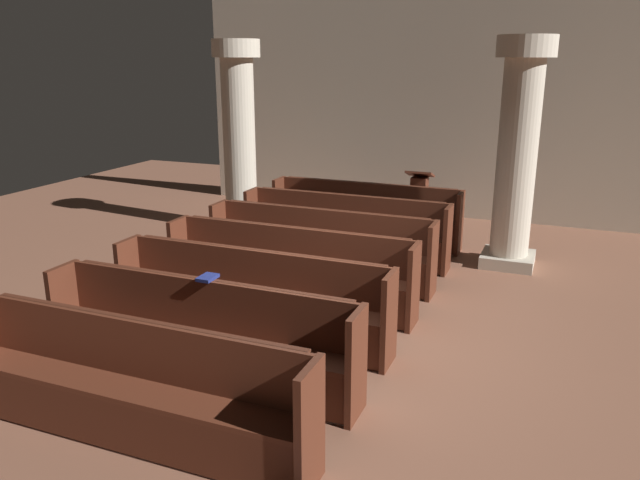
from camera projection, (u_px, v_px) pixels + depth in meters
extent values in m
plane|color=brown|center=(332.00, 336.00, 7.00)|extent=(19.20, 19.20, 0.00)
cube|color=beige|center=(446.00, 100.00, 11.77)|extent=(10.00, 0.16, 4.50)
cube|color=#562819|center=(365.00, 215.00, 10.39)|extent=(3.11, 0.38, 0.05)
cube|color=#562819|center=(368.00, 197.00, 10.47)|extent=(3.11, 0.04, 0.50)
cube|color=#492215|center=(369.00, 183.00, 10.44)|extent=(2.98, 0.06, 0.02)
cube|color=#4E2416|center=(279.00, 206.00, 10.95)|extent=(0.06, 0.44, 1.00)
cube|color=#4E2416|center=(460.00, 223.00, 9.82)|extent=(0.06, 0.44, 1.00)
cube|color=#522618|center=(361.00, 232.00, 10.31)|extent=(3.11, 0.03, 0.43)
cube|color=#562819|center=(344.00, 230.00, 9.49)|extent=(3.11, 0.38, 0.05)
cube|color=#562819|center=(348.00, 211.00, 9.56)|extent=(3.11, 0.04, 0.50)
cube|color=#492215|center=(349.00, 195.00, 9.53)|extent=(2.98, 0.06, 0.02)
cube|color=#4E2416|center=(252.00, 219.00, 10.05)|extent=(0.06, 0.44, 1.00)
cube|color=#4E2416|center=(447.00, 240.00, 8.91)|extent=(0.06, 0.44, 1.00)
cube|color=#522618|center=(340.00, 248.00, 9.40)|extent=(3.11, 0.03, 0.43)
cube|color=#562819|center=(319.00, 249.00, 8.58)|extent=(3.11, 0.38, 0.05)
cube|color=#562819|center=(323.00, 227.00, 8.65)|extent=(3.11, 0.04, 0.50)
cube|color=#492215|center=(325.00, 210.00, 8.62)|extent=(2.98, 0.06, 0.02)
cube|color=#4E2416|center=(220.00, 235.00, 9.14)|extent=(0.06, 0.44, 1.00)
cube|color=#4E2416|center=(432.00, 261.00, 8.00)|extent=(0.06, 0.44, 1.00)
cube|color=#522618|center=(314.00, 269.00, 8.49)|extent=(3.11, 0.03, 0.43)
cube|color=#562819|center=(288.00, 271.00, 7.67)|extent=(3.11, 0.38, 0.05)
cube|color=#562819|center=(293.00, 247.00, 7.74)|extent=(3.11, 0.04, 0.50)
cube|color=#492215|center=(295.00, 228.00, 7.72)|extent=(2.98, 0.06, 0.02)
cube|color=#4E2416|center=(180.00, 255.00, 8.23)|extent=(0.06, 0.44, 1.00)
cube|color=#4E2416|center=(413.00, 287.00, 7.10)|extent=(0.06, 0.44, 1.00)
cube|color=#522618|center=(282.00, 294.00, 7.58)|extent=(3.11, 0.03, 0.43)
cube|color=#562819|center=(249.00, 300.00, 6.76)|extent=(3.11, 0.38, 0.05)
cube|color=#562819|center=(255.00, 272.00, 6.83)|extent=(3.11, 0.05, 0.50)
cube|color=#492215|center=(257.00, 250.00, 6.81)|extent=(2.98, 0.06, 0.02)
cube|color=#4E2416|center=(131.00, 280.00, 7.32)|extent=(0.06, 0.44, 1.00)
cube|color=#4E2416|center=(389.00, 320.00, 6.19)|extent=(0.06, 0.44, 1.00)
cube|color=#522618|center=(242.00, 326.00, 6.67)|extent=(3.11, 0.03, 0.43)
cube|color=#562819|center=(198.00, 338.00, 5.85)|extent=(3.11, 0.38, 0.05)
cube|color=#562819|center=(206.00, 305.00, 5.93)|extent=(3.11, 0.04, 0.50)
cube|color=#492215|center=(207.00, 280.00, 5.90)|extent=(2.98, 0.06, 0.02)
cube|color=#4E2416|center=(67.00, 311.00, 6.42)|extent=(0.06, 0.44, 1.00)
cube|color=#4E2416|center=(356.00, 366.00, 5.28)|extent=(0.06, 0.44, 1.00)
cube|color=#522618|center=(189.00, 369.00, 5.77)|extent=(3.11, 0.03, 0.43)
cube|color=#562819|center=(128.00, 389.00, 4.95)|extent=(3.11, 0.38, 0.05)
cube|color=#562819|center=(138.00, 350.00, 5.02)|extent=(3.11, 0.04, 0.50)
cube|color=#492215|center=(140.00, 320.00, 4.99)|extent=(2.98, 0.06, 0.02)
cube|color=#4E2416|center=(310.00, 429.00, 4.37)|extent=(0.06, 0.44, 1.00)
cube|color=#522618|center=(116.00, 427.00, 4.86)|extent=(3.11, 0.03, 0.43)
cube|color=#B6AD9A|center=(508.00, 259.00, 9.37)|extent=(0.76, 0.76, 0.18)
cylinder|color=beige|center=(517.00, 160.00, 8.94)|extent=(0.57, 0.57, 2.84)
cylinder|color=beige|center=(527.00, 46.00, 8.49)|extent=(0.82, 0.82, 0.30)
cube|color=#B6AD9A|center=(242.00, 224.00, 11.33)|extent=(0.76, 0.76, 0.18)
cylinder|color=beige|center=(239.00, 141.00, 10.90)|extent=(0.57, 0.57, 2.84)
cylinder|color=beige|center=(236.00, 48.00, 10.45)|extent=(0.82, 0.82, 0.30)
cube|color=#411E13|center=(417.00, 227.00, 11.40)|extent=(0.45, 0.45, 0.06)
cube|color=#4C2316|center=(419.00, 203.00, 11.27)|extent=(0.28, 0.28, 0.95)
cube|color=#502518|center=(420.00, 174.00, 11.12)|extent=(0.48, 0.35, 0.15)
cube|color=navy|center=(208.00, 278.00, 5.89)|extent=(0.15, 0.21, 0.03)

